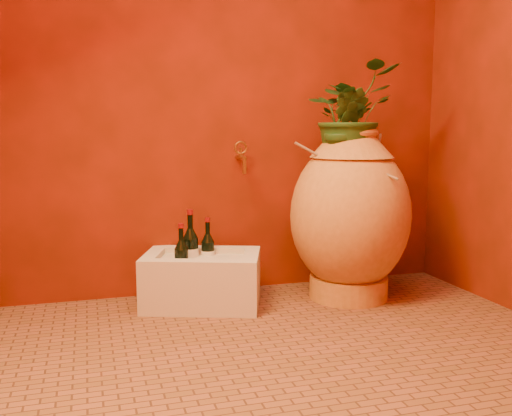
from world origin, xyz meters
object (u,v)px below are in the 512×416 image
object	(u,v)px
stone_basin	(202,280)
wall_tap	(241,156)
amphora	(350,215)
wine_bottle_a	(182,261)
wine_bottle_b	(208,253)
wine_bottle_c	(191,251)

from	to	relation	value
stone_basin	wall_tap	distance (m)	0.70
amphora	wine_bottle_a	bearing A→B (deg)	177.74
stone_basin	wine_bottle_b	world-z (taller)	wine_bottle_b
stone_basin	amphora	bearing A→B (deg)	-6.60
wine_bottle_b	wall_tap	bearing A→B (deg)	23.21
stone_basin	wine_bottle_b	bearing A→B (deg)	59.11
amphora	stone_basin	world-z (taller)	amphora
amphora	wine_bottle_b	xyz separation A→B (m)	(-0.74, 0.17, -0.20)
amphora	wall_tap	distance (m)	0.67
amphora	wall_tap	size ratio (longest dim) A/B	5.30
wine_bottle_a	wine_bottle_b	xyz separation A→B (m)	(0.16, 0.14, 0.00)
wine_bottle_a	wine_bottle_c	world-z (taller)	wine_bottle_c
amphora	wine_bottle_c	bearing A→B (deg)	168.68
stone_basin	wine_bottle_b	xyz separation A→B (m)	(0.05, 0.08, 0.12)
wine_bottle_a	wine_bottle_b	world-z (taller)	wine_bottle_b
amphora	wall_tap	world-z (taller)	amphora
amphora	stone_basin	xyz separation A→B (m)	(-0.79, 0.09, -0.32)
wine_bottle_b	wall_tap	size ratio (longest dim) A/B	1.71
stone_basin	wine_bottle_c	size ratio (longest dim) A/B	1.99
amphora	wine_bottle_c	xyz separation A→B (m)	(-0.83, 0.17, -0.18)
wine_bottle_a	amphora	bearing A→B (deg)	-2.26
wine_bottle_a	wine_bottle_b	bearing A→B (deg)	39.95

